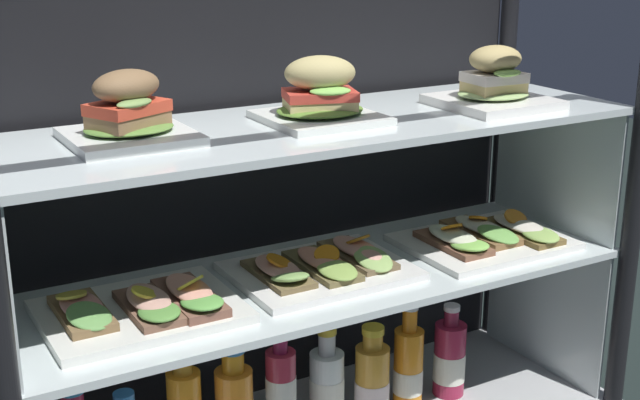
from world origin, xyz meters
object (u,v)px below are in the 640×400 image
object	(u,v)px
plated_roll_sandwich_right_of_center	(319,97)
juice_bottle_tucked_behind	(327,385)
juice_bottle_near_post	(373,382)
open_sandwich_tray_mid_left	(486,237)
open_sandwich_tray_right_of_center	(143,307)
plated_roll_sandwich_left_of_center	(494,86)
juice_bottle_front_left_end	(281,396)
juice_bottle_front_right_end	(408,368)
open_sandwich_tray_center	(324,266)
juice_bottle_front_fourth	(448,358)
plated_roll_sandwich_mid_right	(128,116)

from	to	relation	value
plated_roll_sandwich_right_of_center	juice_bottle_tucked_behind	size ratio (longest dim) A/B	0.92
juice_bottle_near_post	open_sandwich_tray_mid_left	bearing A→B (deg)	-6.86
plated_roll_sandwich_right_of_center	open_sandwich_tray_right_of_center	xyz separation A→B (m)	(-0.35, -0.02, -0.31)
plated_roll_sandwich_left_of_center	juice_bottle_front_left_end	size ratio (longest dim) A/B	0.80
open_sandwich_tray_right_of_center	open_sandwich_tray_mid_left	world-z (taller)	open_sandwich_tray_right_of_center
plated_roll_sandwich_left_of_center	juice_bottle_front_right_end	bearing A→B (deg)	161.49
open_sandwich_tray_center	plated_roll_sandwich_left_of_center	bearing A→B (deg)	-6.85
juice_bottle_front_left_end	juice_bottle_front_fourth	world-z (taller)	juice_bottle_front_left_end
open_sandwich_tray_mid_left	plated_roll_sandwich_left_of_center	bearing A→B (deg)	-138.66
open_sandwich_tray_mid_left	juice_bottle_front_right_end	bearing A→B (deg)	168.53
juice_bottle_front_fourth	plated_roll_sandwich_mid_right	bearing A→B (deg)	178.78
juice_bottle_front_right_end	juice_bottle_tucked_behind	bearing A→B (deg)	172.47
juice_bottle_near_post	juice_bottle_front_right_end	size ratio (longest dim) A/B	0.87
juice_bottle_front_left_end	juice_bottle_front_right_end	size ratio (longest dim) A/B	1.07
juice_bottle_near_post	open_sandwich_tray_right_of_center	bearing A→B (deg)	-177.82
open_sandwich_tray_center	juice_bottle_near_post	xyz separation A→B (m)	(0.12, 0.00, -0.27)
open_sandwich_tray_center	juice_bottle_near_post	world-z (taller)	open_sandwich_tray_center
open_sandwich_tray_right_of_center	juice_bottle_tucked_behind	bearing A→B (deg)	6.70
plated_roll_sandwich_left_of_center	juice_bottle_front_fourth	size ratio (longest dim) A/B	0.98
plated_roll_sandwich_right_of_center	juice_bottle_tucked_behind	xyz separation A→B (m)	(0.03, 0.02, -0.59)
plated_roll_sandwich_mid_right	juice_bottle_tucked_behind	distance (m)	0.69
plated_roll_sandwich_mid_right	juice_bottle_front_fourth	distance (m)	0.88
juice_bottle_near_post	plated_roll_sandwich_left_of_center	bearing A→B (deg)	-11.07
open_sandwich_tray_right_of_center	juice_bottle_near_post	bearing A→B (deg)	2.18
open_sandwich_tray_center	juice_bottle_tucked_behind	distance (m)	0.27
plated_roll_sandwich_mid_right	juice_bottle_front_fourth	world-z (taller)	plated_roll_sandwich_mid_right
juice_bottle_tucked_behind	juice_bottle_front_fourth	distance (m)	0.29
open_sandwich_tray_center	juice_bottle_front_fourth	distance (m)	0.42
open_sandwich_tray_center	juice_bottle_front_fourth	world-z (taller)	open_sandwich_tray_center
plated_roll_sandwich_mid_right	open_sandwich_tray_mid_left	size ratio (longest dim) A/B	0.61
juice_bottle_tucked_behind	juice_bottle_near_post	distance (m)	0.10
juice_bottle_front_fourth	juice_bottle_tucked_behind	bearing A→B (deg)	176.23
open_sandwich_tray_mid_left	juice_bottle_near_post	size ratio (longest dim) A/B	1.60
plated_roll_sandwich_left_of_center	open_sandwich_tray_center	world-z (taller)	plated_roll_sandwich_left_of_center
juice_bottle_tucked_behind	juice_bottle_near_post	size ratio (longest dim) A/B	1.06
plated_roll_sandwich_mid_right	plated_roll_sandwich_left_of_center	world-z (taller)	same
open_sandwich_tray_right_of_center	plated_roll_sandwich_left_of_center	bearing A→B (deg)	-2.25
plated_roll_sandwich_right_of_center	open_sandwich_tray_right_of_center	distance (m)	0.47
plated_roll_sandwich_mid_right	juice_bottle_near_post	size ratio (longest dim) A/B	0.97
juice_bottle_front_right_end	plated_roll_sandwich_right_of_center	bearing A→B (deg)	179.88
plated_roll_sandwich_right_of_center	open_sandwich_tray_right_of_center	bearing A→B (deg)	-176.54
juice_bottle_front_right_end	juice_bottle_front_fourth	bearing A→B (deg)	2.61
juice_bottle_tucked_behind	juice_bottle_near_post	bearing A→B (deg)	-16.06
open_sandwich_tray_center	plated_roll_sandwich_right_of_center	bearing A→B (deg)	138.52
open_sandwich_tray_right_of_center	juice_bottle_tucked_behind	world-z (taller)	open_sandwich_tray_right_of_center
plated_roll_sandwich_right_of_center	open_sandwich_tray_center	world-z (taller)	plated_roll_sandwich_right_of_center
juice_bottle_front_fourth	open_sandwich_tray_mid_left	bearing A→B (deg)	-34.99
juice_bottle_front_fourth	open_sandwich_tray_right_of_center	bearing A→B (deg)	-177.82
plated_roll_sandwich_right_of_center	juice_bottle_front_fourth	size ratio (longest dim) A/B	0.96
plated_roll_sandwich_mid_right	juice_bottle_tucked_behind	xyz separation A→B (m)	(0.37, 0.01, -0.58)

